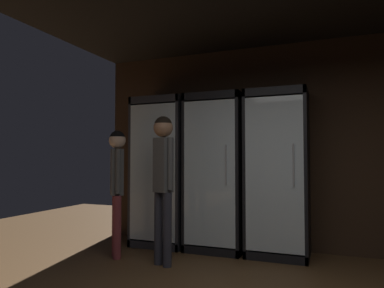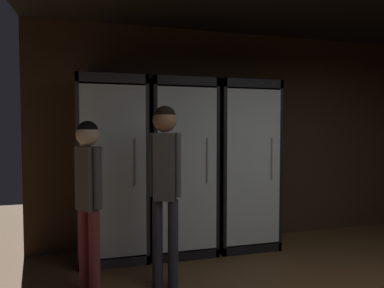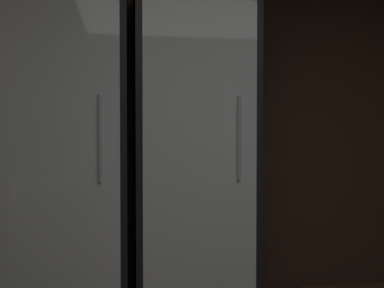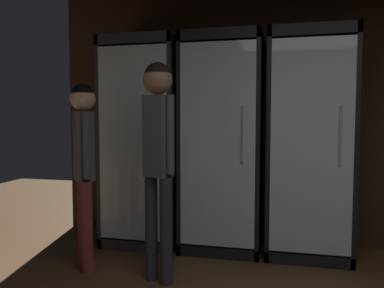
% 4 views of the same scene
% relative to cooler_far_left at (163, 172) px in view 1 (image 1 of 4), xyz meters
% --- Properties ---
extents(wall_back, '(6.00, 0.06, 2.80)m').
position_rel_cooler_far_left_xyz_m(wall_back, '(1.97, 0.31, 0.37)').
color(wall_back, '#382619').
rests_on(wall_back, ground).
extents(cooler_far_left, '(0.76, 0.64, 2.10)m').
position_rel_cooler_far_left_xyz_m(cooler_far_left, '(0.00, 0.00, 0.00)').
color(cooler_far_left, '#2B2B30').
rests_on(cooler_far_left, ground).
extents(cooler_left, '(0.76, 0.64, 2.10)m').
position_rel_cooler_far_left_xyz_m(cooler_left, '(0.81, 0.00, -0.01)').
color(cooler_left, black).
rests_on(cooler_left, ground).
extents(cooler_center, '(0.76, 0.64, 2.10)m').
position_rel_cooler_far_left_xyz_m(cooler_center, '(1.63, 0.00, -0.01)').
color(cooler_center, black).
rests_on(cooler_center, ground).
extents(shopper_near, '(0.29, 0.23, 1.72)m').
position_rel_cooler_far_left_xyz_m(shopper_near, '(0.45, -0.92, 0.08)').
color(shopper_near, '#2D2D38').
rests_on(shopper_near, ground).
extents(shopper_far, '(0.24, 0.26, 1.58)m').
position_rel_cooler_far_left_xyz_m(shopper_far, '(-0.25, -0.83, -0.04)').
color(shopper_far, brown).
rests_on(shopper_far, ground).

